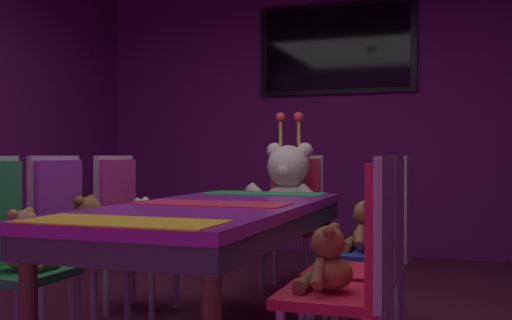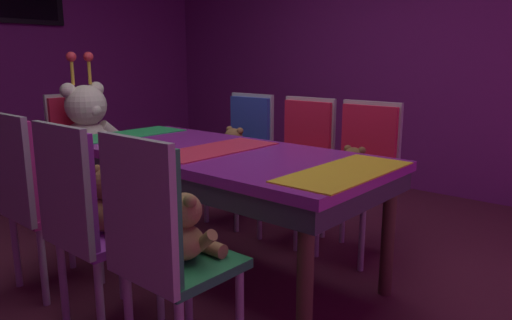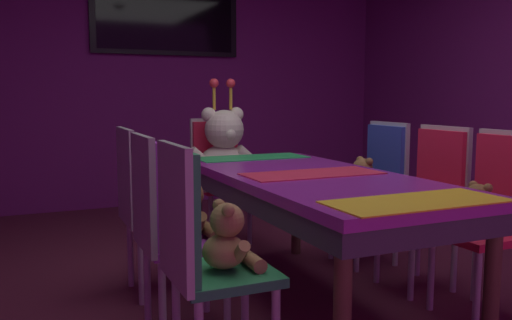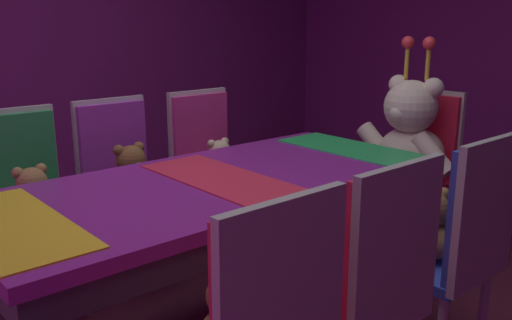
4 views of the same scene
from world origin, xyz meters
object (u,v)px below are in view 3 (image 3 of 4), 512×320
at_px(chair_left_0, 194,241).
at_px(teddy_left_1, 189,213).
at_px(banquet_table, 312,190).
at_px(chair_right_0, 497,204).
at_px(chair_left_1, 160,215).
at_px(teddy_right_2, 362,181).
at_px(wall_tv, 166,11).
at_px(king_teddy_bear, 225,152).
at_px(teddy_left_2, 164,197).
at_px(chair_right_1, 433,190).
at_px(teddy_right_0, 477,211).
at_px(throne_chair, 218,166).
at_px(teddy_left_0, 228,241).
at_px(chair_right_2, 379,178).
at_px(chair_left_2, 140,195).

distance_m(chair_left_0, teddy_left_1, 0.53).
bearing_deg(banquet_table, chair_right_0, -30.70).
bearing_deg(chair_left_0, chair_left_1, 91.43).
xyz_separation_m(teddy_right_2, wall_tv, (-0.69, 2.59, 1.47)).
height_order(king_teddy_bear, wall_tv, wall_tv).
relative_size(banquet_table, teddy_left_2, 7.29).
xyz_separation_m(chair_right_1, teddy_right_2, (-0.14, 0.54, -0.01)).
xyz_separation_m(teddy_left_1, king_teddy_bear, (0.71, 1.40, 0.14)).
bearing_deg(chair_right_0, chair_right_1, -89.35).
distance_m(chair_right_1, king_teddy_bear, 1.63).
relative_size(chair_left_0, teddy_left_1, 2.98).
bearing_deg(teddy_right_0, teddy_left_2, -36.53).
bearing_deg(chair_left_0, wall_tv, 76.92).
bearing_deg(teddy_left_2, teddy_right_0, -36.53).
relative_size(teddy_left_2, throne_chair, 0.28).
xyz_separation_m(teddy_right_2, throne_chair, (-0.69, 1.02, 0.01)).
height_order(teddy_left_0, chair_right_1, chair_right_1).
relative_size(teddy_left_2, chair_right_2, 0.28).
bearing_deg(chair_right_1, chair_right_0, 90.65).
xyz_separation_m(chair_left_2, teddy_right_0, (1.54, -1.03, -0.03)).
bearing_deg(teddy_right_0, chair_right_0, -180.00).
xyz_separation_m(teddy_left_0, chair_left_2, (-0.14, 1.08, 0.02)).
bearing_deg(chair_left_2, banquet_table, -32.48).
xyz_separation_m(teddy_left_0, teddy_right_0, (1.40, 0.04, -0.01)).
bearing_deg(teddy_left_1, teddy_left_2, 88.32).
bearing_deg(chair_right_2, banquet_table, 31.93).
distance_m(chair_right_1, throne_chair, 1.78).
xyz_separation_m(chair_right_0, teddy_right_2, (-0.15, 1.02, -0.01)).
height_order(chair_left_0, chair_left_2, same).
relative_size(banquet_table, chair_right_1, 2.05).
relative_size(chair_left_2, chair_right_1, 1.00).
bearing_deg(teddy_right_0, teddy_right_2, -89.67).
bearing_deg(banquet_table, chair_right_2, 31.93).
distance_m(chair_right_0, wall_tv, 3.98).
distance_m(banquet_table, chair_left_0, 1.01).
bearing_deg(king_teddy_bear, teddy_left_2, -39.68).
distance_m(chair_left_0, chair_right_0, 1.69).
bearing_deg(teddy_left_0, chair_right_1, 18.63).
distance_m(teddy_left_0, teddy_right_0, 1.40).
xyz_separation_m(teddy_left_0, chair_right_2, (1.54, 1.06, 0.02)).
bearing_deg(chair_left_0, teddy_right_0, 1.61).
distance_m(teddy_right_0, king_teddy_bear, 2.01).
bearing_deg(king_teddy_bear, chair_left_0, -23.84).
xyz_separation_m(chair_left_1, teddy_left_2, (0.16, 0.56, -0.03)).
bearing_deg(chair_right_2, chair_right_1, 89.87).
height_order(teddy_right_2, throne_chair, throne_chair).
bearing_deg(king_teddy_bear, wall_tv, 180.00).
relative_size(chair_right_1, throne_chair, 1.00).
bearing_deg(wall_tv, teddy_right_0, -79.06).
relative_size(teddy_right_0, throne_chair, 0.28).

